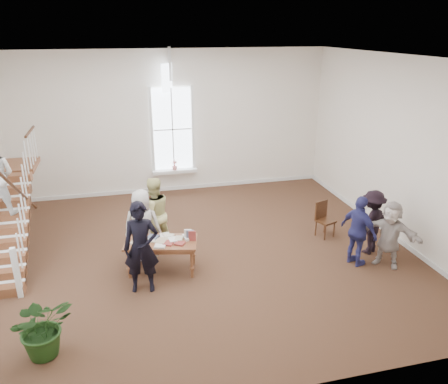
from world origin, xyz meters
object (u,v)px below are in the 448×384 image
object	(u,v)px
elderly_woman	(142,226)
woman_cluster_c	(389,234)
person_yellow	(154,214)
floor_plant	(43,327)
library_table	(161,244)
woman_cluster_a	(359,231)
police_officer	(141,248)
woman_cluster_b	(371,222)
side_chair	(324,217)

from	to	relation	value
elderly_woman	woman_cluster_c	size ratio (longest dim) A/B	1.11
person_yellow	floor_plant	bearing A→B (deg)	39.87
library_table	elderly_woman	xyz separation A→B (m)	(-0.35, 0.60, 0.21)
woman_cluster_a	floor_plant	xyz separation A→B (m)	(-6.48, -1.43, -0.29)
police_officer	woman_cluster_b	world-z (taller)	police_officer
person_yellow	woman_cluster_a	distance (m)	4.75
woman_cluster_c	side_chair	bearing A→B (deg)	159.71
police_officer	woman_cluster_b	xyz separation A→B (m)	(5.37, 0.34, -0.18)
floor_plant	elderly_woman	bearing A→B (deg)	57.03
library_table	person_yellow	xyz separation A→B (m)	(-0.05, 1.10, 0.26)
person_yellow	floor_plant	size ratio (longest dim) A/B	1.69
woman_cluster_c	floor_plant	world-z (taller)	woman_cluster_c
library_table	woman_cluster_b	distance (m)	4.94
elderly_woman	library_table	bearing A→B (deg)	131.53
woman_cluster_a	person_yellow	bearing A→B (deg)	47.56
elderly_woman	floor_plant	distance (m)	3.34
police_officer	side_chair	bearing A→B (deg)	24.57
woman_cluster_a	elderly_woman	bearing A→B (deg)	54.37
person_yellow	side_chair	bearing A→B (deg)	158.27
police_officer	side_chair	distance (m)	4.93
woman_cluster_c	side_chair	size ratio (longest dim) A/B	1.66
police_officer	person_yellow	bearing A→B (deg)	84.76
woman_cluster_b	library_table	bearing A→B (deg)	-30.06
woman_cluster_c	side_chair	world-z (taller)	woman_cluster_c
police_officer	floor_plant	distance (m)	2.34
woman_cluster_a	library_table	bearing A→B (deg)	60.60
woman_cluster_b	floor_plant	bearing A→B (deg)	-11.56
woman_cluster_a	woman_cluster_b	xyz separation A→B (m)	(0.60, 0.45, -0.04)
police_officer	woman_cluster_c	bearing A→B (deg)	4.39
library_table	side_chair	xyz separation A→B (m)	(4.25, 0.78, -0.14)
woman_cluster_b	person_yellow	bearing A→B (deg)	-42.26
elderly_woman	person_yellow	distance (m)	0.59
police_officer	side_chair	size ratio (longest dim) A/B	2.07
library_table	side_chair	distance (m)	4.32
woman_cluster_b	woman_cluster_c	size ratio (longest dim) A/B	1.01
woman_cluster_a	floor_plant	bearing A→B (deg)	83.04
police_officer	woman_cluster_c	distance (m)	5.44
police_officer	woman_cluster_a	size ratio (longest dim) A/B	1.17
library_table	police_officer	bearing A→B (deg)	-111.47
woman_cluster_b	side_chair	size ratio (longest dim) A/B	1.68
woman_cluster_b	woman_cluster_a	bearing A→B (deg)	10.42
elderly_woman	woman_cluster_b	world-z (taller)	elderly_woman
woman_cluster_a	woman_cluster_c	xyz separation A→B (m)	(0.65, -0.20, -0.05)
person_yellow	woman_cluster_b	xyz separation A→B (m)	(4.97, -1.41, -0.13)
side_chair	library_table	bearing A→B (deg)	170.09
person_yellow	library_table	bearing A→B (deg)	75.01
police_officer	person_yellow	world-z (taller)	police_officer
woman_cluster_a	woman_cluster_c	distance (m)	0.68
elderly_woman	woman_cluster_b	xyz separation A→B (m)	(5.27, -0.91, -0.08)
library_table	side_chair	bearing A→B (deg)	23.31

